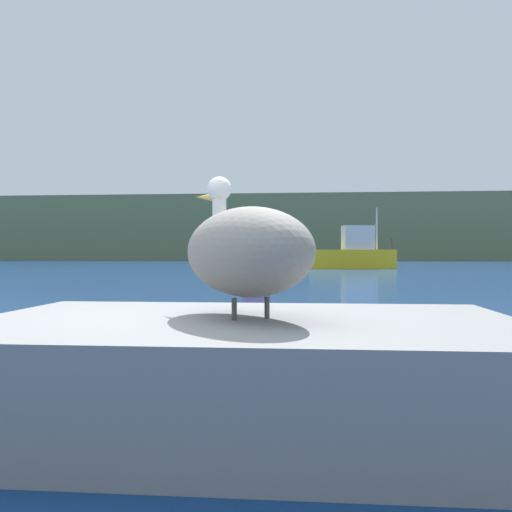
{
  "coord_description": "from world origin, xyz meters",
  "views": [
    {
      "loc": [
        1.08,
        -3.17,
        0.98
      ],
      "look_at": [
        -0.87,
        17.9,
        0.88
      ],
      "focal_mm": 39.31,
      "sensor_mm": 36.0,
      "label": 1
    }
  ],
  "objects": [
    {
      "name": "mooring_buoy",
      "position": [
        -0.36,
        12.04,
        0.39
      ],
      "size": [
        0.79,
        0.79,
        0.79
      ],
      "primitive_type": "sphere",
      "color": "red",
      "rests_on": "ground"
    },
    {
      "name": "pelican",
      "position": [
        0.72,
        0.06,
        1.0
      ],
      "size": [
        1.12,
        1.41,
        0.87
      ],
      "rotation": [
        0.0,
        0.0,
        2.12
      ],
      "color": "gray",
      "rests_on": "pier_dock"
    },
    {
      "name": "pier_dock",
      "position": [
        0.72,
        0.06,
        0.3
      ],
      "size": [
        3.13,
        2.03,
        0.6
      ],
      "primitive_type": "cube",
      "color": "gray",
      "rests_on": "ground"
    },
    {
      "name": "hillside_backdrop",
      "position": [
        0.0,
        79.8,
        4.65
      ],
      "size": [
        140.0,
        11.98,
        9.3
      ],
      "primitive_type": "cube",
      "color": "#6B7A51",
      "rests_on": "ground"
    },
    {
      "name": "ground_plane",
      "position": [
        0.0,
        0.0,
        0.0
      ],
      "size": [
        260.0,
        260.0,
        0.0
      ],
      "primitive_type": "plane",
      "color": "navy"
    },
    {
      "name": "fishing_boat_yellow",
      "position": [
        4.07,
        33.46,
        0.96
      ],
      "size": [
        5.6,
        2.56,
        3.95
      ],
      "rotation": [
        0.0,
        0.0,
        0.2
      ],
      "color": "yellow",
      "rests_on": "ground"
    }
  ]
}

